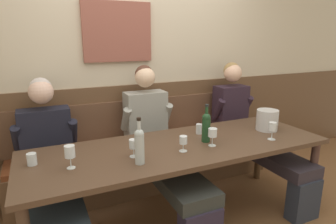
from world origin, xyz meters
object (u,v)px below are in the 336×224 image
Objects in this scene: person_center_right_seat at (249,127)px; wine_glass_mid_right at (273,128)px; dining_table at (180,153)px; ice_bucket at (267,120)px; wine_glass_mid_left at (183,141)px; water_tumbler_center at (199,129)px; wine_glass_right_end at (133,145)px; water_tumbler_right at (32,159)px; person_right_seat at (159,143)px; wall_bench at (150,162)px; wine_bottle_clear_water at (139,145)px; person_left_seat at (50,165)px; wine_glass_by_bottle at (70,153)px; wine_glass_near_bucket at (213,133)px; wine_bottle_amber_mid at (206,126)px.

person_center_right_seat reaches higher than wine_glass_mid_right.
dining_table is 0.95m from ice_bucket.
dining_table is at bearing 71.37° from wine_glass_mid_left.
ice_bucket is at bearing 0.67° from dining_table.
water_tumbler_center is at bearing 140.92° from wine_glass_mid_right.
wine_glass_right_end reaches higher than dining_table.
person_center_right_seat is at bearing 67.30° from wine_glass_mid_right.
wine_glass_mid_left reaches higher than water_tumbler_right.
dining_table is 0.35m from person_right_seat.
wall_bench is 8.36× the size of wine_bottle_clear_water.
wine_glass_mid_right is at bearing -123.98° from ice_bucket.
water_tumbler_center is at bearing -167.14° from person_center_right_seat.
water_tumbler_right is at bearing -173.02° from person_center_right_seat.
ice_bucket is (-0.08, -0.34, 0.18)m from person_center_right_seat.
person_left_seat reaches higher than wine_glass_by_bottle.
person_left_seat is 8.37× the size of wine_glass_mid_right.
wine_glass_mid_left is at bearing -108.63° from dining_table.
water_tumbler_center is (0.06, 0.31, -0.06)m from wine_glass_near_bucket.
ice_bucket is at bearing 2.44° from wine_bottle_amber_mid.
water_tumbler_right is 1.41m from water_tumbler_center.
person_right_seat reaches higher than wine_glass_mid_right.
person_left_seat is at bearing 145.97° from wine_glass_right_end.
person_center_right_seat reaches higher than wine_glass_by_bottle.
person_left_seat is 8.72× the size of wine_glass_near_bucket.
person_center_right_seat reaches higher than wall_bench.
ice_bucket is at bearing -103.86° from person_center_right_seat.
wall_bench is at bearing 160.47° from person_center_right_seat.
water_tumbler_center is (1.29, -0.13, 0.17)m from person_left_seat.
person_right_seat is 0.51m from wine_glass_mid_left.
wine_bottle_clear_water reaches higher than ice_bucket.
wine_glass_right_end is at bearing 175.14° from wine_glass_near_bucket.
dining_table is 0.90m from wine_glass_by_bottle.
person_left_seat is at bearing 107.49° from wine_glass_by_bottle.
wine_glass_mid_right is at bearing -4.79° from wine_glass_by_bottle.
dining_table is 16.18× the size of wine_glass_mid_right.
person_left_seat is at bearing 163.30° from wine_glass_mid_right.
wine_bottle_amber_mid is (0.23, -0.02, 0.21)m from dining_table.
wine_bottle_clear_water reaches higher than dining_table.
wine_bottle_clear_water is 0.66m from wine_glass_near_bucket.
wine_glass_right_end is (-1.36, -0.08, -0.00)m from ice_bucket.
wine_glass_mid_left is 1.47× the size of water_tumbler_right.
water_tumbler_right is at bearing -150.89° from wall_bench.
wall_bench is 1.14m from person_center_right_seat.
wine_bottle_clear_water reaches higher than wine_bottle_amber_mid.
wine_glass_mid_left is at bearing -89.64° from person_right_seat.
dining_table is 0.32m from wine_glass_near_bucket.
ice_bucket reaches higher than water_tumbler_right.
dining_table is at bearing -160.95° from person_center_right_seat.
wall_bench is at bearing 105.14° from wine_glass_near_bucket.
wine_glass_by_bottle reaches higher than wine_glass_near_bucket.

